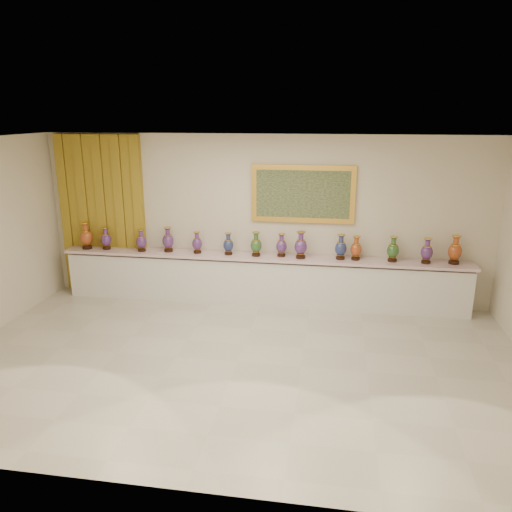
{
  "coord_description": "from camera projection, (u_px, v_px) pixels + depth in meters",
  "views": [
    {
      "loc": [
        1.24,
        -6.16,
        3.36
      ],
      "look_at": [
        -0.01,
        1.7,
        1.05
      ],
      "focal_mm": 35.0,
      "sensor_mm": 36.0,
      "label": 1
    }
  ],
  "objects": [
    {
      "name": "vase_9",
      "position": [
        341.0,
        248.0,
        8.6
      ],
      "size": [
        0.26,
        0.26,
        0.44
      ],
      "rotation": [
        0.0,
        0.0,
        0.34
      ],
      "color": "black",
      "rests_on": "counter"
    },
    {
      "name": "vase_3",
      "position": [
        168.0,
        241.0,
        9.07
      ],
      "size": [
        0.25,
        0.25,
        0.45
      ],
      "rotation": [
        0.0,
        0.0,
        -0.18
      ],
      "color": "black",
      "rests_on": "counter"
    },
    {
      "name": "vase_1",
      "position": [
        106.0,
        239.0,
        9.23
      ],
      "size": [
        0.25,
        0.25,
        0.42
      ],
      "rotation": [
        0.0,
        0.0,
        -0.37
      ],
      "color": "black",
      "rests_on": "counter"
    },
    {
      "name": "vase_6",
      "position": [
        256.0,
        245.0,
        8.79
      ],
      "size": [
        0.26,
        0.26,
        0.43
      ],
      "rotation": [
        0.0,
        0.0,
        -0.34
      ],
      "color": "black",
      "rests_on": "counter"
    },
    {
      "name": "vase_4",
      "position": [
        197.0,
        243.0,
        8.98
      ],
      "size": [
        0.22,
        0.22,
        0.4
      ],
      "rotation": [
        0.0,
        0.0,
        -0.2
      ],
      "color": "black",
      "rests_on": "counter"
    },
    {
      "name": "vase_10",
      "position": [
        356.0,
        249.0,
        8.56
      ],
      "size": [
        0.26,
        0.26,
        0.42
      ],
      "rotation": [
        0.0,
        0.0,
        0.43
      ],
      "color": "black",
      "rests_on": "counter"
    },
    {
      "name": "vase_0",
      "position": [
        86.0,
        237.0,
        9.25
      ],
      "size": [
        0.3,
        0.3,
        0.5
      ],
      "rotation": [
        0.0,
        0.0,
        -0.37
      ],
      "color": "black",
      "rests_on": "counter"
    },
    {
      "name": "vase_8",
      "position": [
        301.0,
        246.0,
        8.65
      ],
      "size": [
        0.28,
        0.28,
        0.48
      ],
      "rotation": [
        0.0,
        0.0,
        -0.35
      ],
      "color": "black",
      "rests_on": "counter"
    },
    {
      "name": "counter",
      "position": [
        261.0,
        280.0,
        8.99
      ],
      "size": [
        7.28,
        0.48,
        0.9
      ],
      "color": "white",
      "rests_on": "ground"
    },
    {
      "name": "vase_2",
      "position": [
        141.0,
        241.0,
        9.1
      ],
      "size": [
        0.24,
        0.24,
        0.41
      ],
      "rotation": [
        0.0,
        0.0,
        -0.37
      ],
      "color": "black",
      "rests_on": "counter"
    },
    {
      "name": "label_card",
      "position": [
        161.0,
        253.0,
        9.01
      ],
      "size": [
        0.1,
        0.06,
        0.0
      ],
      "primitive_type": "cube",
      "color": "white",
      "rests_on": "counter"
    },
    {
      "name": "vase_13",
      "position": [
        455.0,
        251.0,
        8.33
      ],
      "size": [
        0.26,
        0.26,
        0.49
      ],
      "rotation": [
        0.0,
        0.0,
        0.15
      ],
      "color": "black",
      "rests_on": "counter"
    },
    {
      "name": "vase_5",
      "position": [
        228.0,
        245.0,
        8.88
      ],
      "size": [
        0.24,
        0.24,
        0.4
      ],
      "rotation": [
        0.0,
        0.0,
        0.34
      ],
      "color": "black",
      "rests_on": "counter"
    },
    {
      "name": "room",
      "position": [
        133.0,
        212.0,
        9.21
      ],
      "size": [
        8.0,
        8.0,
        8.0
      ],
      "color": "beige",
      "rests_on": "ground"
    },
    {
      "name": "ground",
      "position": [
        237.0,
        362.0,
        6.96
      ],
      "size": [
        8.0,
        8.0,
        0.0
      ],
      "primitive_type": "plane",
      "color": "beige",
      "rests_on": "ground"
    },
    {
      "name": "vase_12",
      "position": [
        427.0,
        252.0,
        8.36
      ],
      "size": [
        0.26,
        0.26,
        0.43
      ],
      "rotation": [
        0.0,
        0.0,
        -0.42
      ],
      "color": "black",
      "rests_on": "counter"
    },
    {
      "name": "vase_11",
      "position": [
        393.0,
        250.0,
        8.47
      ],
      "size": [
        0.25,
        0.25,
        0.44
      ],
      "rotation": [
        0.0,
        0.0,
        0.26
      ],
      "color": "black",
      "rests_on": "counter"
    },
    {
      "name": "vase_7",
      "position": [
        281.0,
        246.0,
        8.77
      ],
      "size": [
        0.25,
        0.25,
        0.41
      ],
      "rotation": [
        0.0,
        0.0,
        0.4
      ],
      "color": "black",
      "rests_on": "counter"
    }
  ]
}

